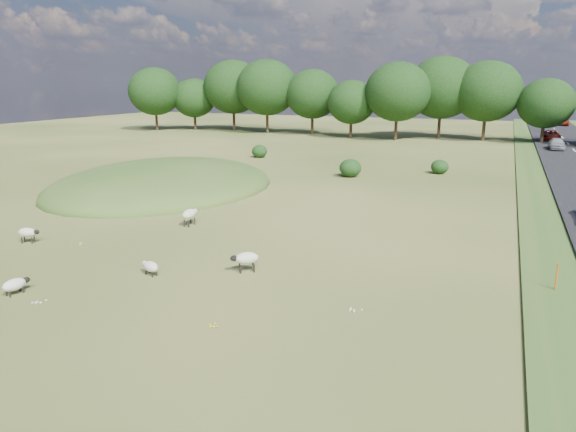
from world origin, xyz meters
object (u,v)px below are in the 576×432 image
object	(u,v)px
sheep_4	(246,258)
car_1	(563,121)
sheep_2	(190,214)
marker_post	(556,278)
sheep_1	(150,266)
car_0	(557,144)
car_4	(551,135)
sheep_3	(15,284)
sheep_0	(28,232)

from	to	relation	value
sheep_4	car_1	xyz separation A→B (m)	(19.32, 90.35, 0.35)
sheep_2	car_1	bearing A→B (deg)	-16.61
marker_post	sheep_1	bearing A→B (deg)	-163.66
sheep_2	car_0	size ratio (longest dim) A/B	0.32
marker_post	car_4	size ratio (longest dim) A/B	0.24
sheep_3	marker_post	bearing A→B (deg)	-56.28
marker_post	sheep_1	world-z (taller)	marker_post
car_0	car_4	distance (m)	10.63
marker_post	sheep_3	size ratio (longest dim) A/B	1.05
sheep_4	sheep_0	bearing A→B (deg)	-33.01
sheep_0	sheep_1	xyz separation A→B (m)	(8.59, -1.26, -0.18)
marker_post	sheep_1	distance (m)	16.46
car_0	sheep_4	bearing A→B (deg)	-107.21
sheep_3	sheep_0	bearing A→B (deg)	55.64
car_0	car_1	bearing A→B (deg)	84.61
car_4	sheep_4	bearing A→B (deg)	-104.33
sheep_2	car_4	xyz separation A→B (m)	(21.96, 55.30, 0.26)
sheep_2	sheep_1	bearing A→B (deg)	-158.46
sheep_4	sheep_3	bearing A→B (deg)	2.23
sheep_4	car_4	xyz separation A→B (m)	(15.52, 60.73, 0.31)
marker_post	sheep_4	world-z (taller)	marker_post
sheep_1	sheep_4	world-z (taller)	sheep_4
car_0	marker_post	bearing A→B (deg)	-94.00
sheep_0	car_0	bearing A→B (deg)	43.43
sheep_0	car_4	distance (m)	67.33
sheep_2	car_0	xyz separation A→B (m)	(21.96, 44.68, 0.28)
sheep_2	car_1	world-z (taller)	car_1
sheep_1	sheep_2	bearing A→B (deg)	-48.61
sheep_4	car_4	size ratio (longest dim) A/B	0.25
car_1	sheep_1	bearing A→B (deg)	76.06
sheep_0	car_4	xyz separation A→B (m)	(27.70, 61.37, 0.37)
sheep_2	car_1	xyz separation A→B (m)	(25.76, 84.93, 0.30)
sheep_0	car_0	world-z (taller)	car_0
sheep_4	sheep_2	bearing A→B (deg)	-76.12
sheep_4	car_0	bearing A→B (deg)	-143.26
sheep_4	car_4	distance (m)	62.68
sheep_0	car_1	xyz separation A→B (m)	(31.50, 91.00, 0.41)
marker_post	car_1	xyz separation A→B (m)	(7.11, 87.63, 0.37)
sheep_2	sheep_4	bearing A→B (deg)	-129.81
sheep_3	sheep_2	bearing A→B (deg)	6.74
sheep_0	sheep_2	world-z (taller)	sheep_2
sheep_4	car_0	size ratio (longest dim) A/B	0.30
sheep_0	sheep_4	distance (m)	12.20
sheep_1	car_0	size ratio (longest dim) A/B	0.27
sheep_2	car_4	distance (m)	59.50
sheep_3	sheep_4	distance (m)	9.10
sheep_0	sheep_1	world-z (taller)	sheep_0
sheep_3	car_0	bearing A→B (deg)	-11.78
car_1	car_4	size ratio (longest dim) A/B	1.01
sheep_1	sheep_2	world-z (taller)	sheep_2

